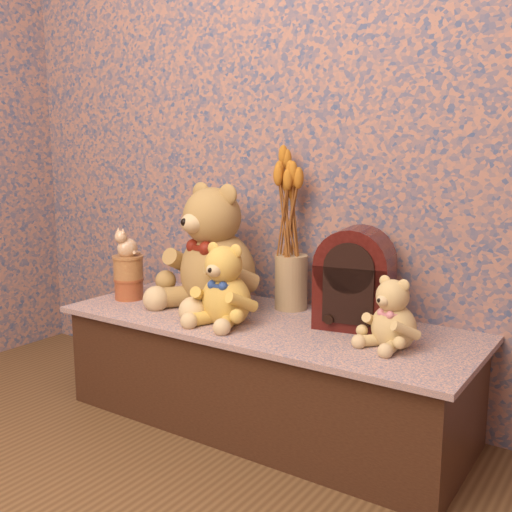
% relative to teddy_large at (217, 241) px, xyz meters
% --- Properties ---
extents(display_shelf, '(1.51, 0.58, 0.39)m').
position_rel_teddy_large_xyz_m(display_shelf, '(0.26, -0.07, -0.45)').
color(display_shelf, '#3B4D7A').
rests_on(display_shelf, ground).
extents(teddy_large, '(0.51, 0.56, 0.51)m').
position_rel_teddy_large_xyz_m(teddy_large, '(0.00, 0.00, 0.00)').
color(teddy_large, '#A57D40').
rests_on(teddy_large, display_shelf).
extents(teddy_medium, '(0.25, 0.29, 0.30)m').
position_rel_teddy_large_xyz_m(teddy_medium, '(0.16, -0.17, -0.10)').
color(teddy_medium, gold).
rests_on(teddy_medium, display_shelf).
extents(teddy_small, '(0.25, 0.27, 0.24)m').
position_rel_teddy_large_xyz_m(teddy_small, '(0.75, -0.09, -0.14)').
color(teddy_small, tan).
rests_on(teddy_small, display_shelf).
extents(cathedral_radio, '(0.28, 0.22, 0.34)m').
position_rel_teddy_large_xyz_m(cathedral_radio, '(0.56, 0.04, -0.08)').
color(cathedral_radio, '#3C0D0B').
rests_on(cathedral_radio, display_shelf).
extents(ceramic_vase, '(0.16, 0.16, 0.21)m').
position_rel_teddy_large_xyz_m(ceramic_vase, '(0.26, 0.12, -0.15)').
color(ceramic_vase, tan).
rests_on(ceramic_vase, display_shelf).
extents(dried_stalks, '(0.26, 0.26, 0.42)m').
position_rel_teddy_large_xyz_m(dried_stalks, '(0.26, 0.12, 0.16)').
color(dried_stalks, '#BE6D1E').
rests_on(dried_stalks, ceramic_vase).
extents(biscuit_tin_lower, '(0.12, 0.12, 0.08)m').
position_rel_teddy_large_xyz_m(biscuit_tin_lower, '(-0.36, -0.12, -0.21)').
color(biscuit_tin_lower, '#B77035').
rests_on(biscuit_tin_lower, display_shelf).
extents(biscuit_tin_upper, '(0.15, 0.15, 0.09)m').
position_rel_teddy_large_xyz_m(biscuit_tin_upper, '(-0.36, -0.12, -0.13)').
color(biscuit_tin_upper, tan).
rests_on(biscuit_tin_upper, biscuit_tin_lower).
extents(cat_figurine, '(0.10, 0.11, 0.12)m').
position_rel_teddy_large_xyz_m(cat_figurine, '(-0.36, -0.12, -0.02)').
color(cat_figurine, silver).
rests_on(cat_figurine, biscuit_tin_upper).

